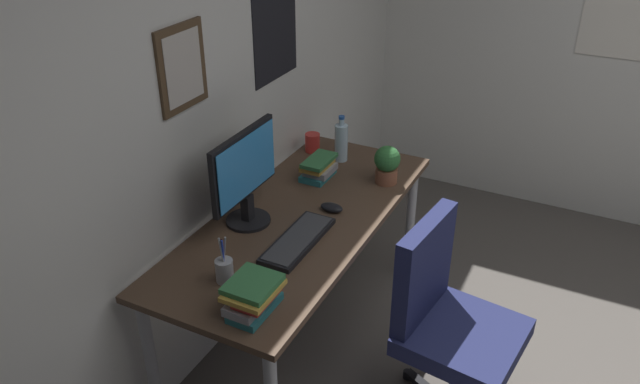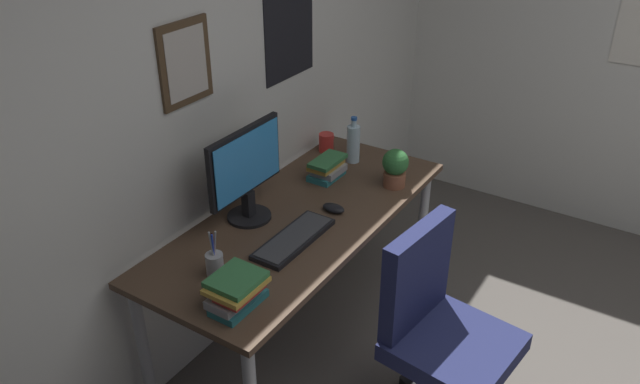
% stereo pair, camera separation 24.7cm
% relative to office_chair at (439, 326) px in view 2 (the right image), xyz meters
% --- Properties ---
extents(wall_back, '(4.40, 0.10, 2.60)m').
position_rel_office_chair_xyz_m(wall_back, '(0.00, 1.17, 0.77)').
color(wall_back, silver).
rests_on(wall_back, ground_plane).
extents(desk, '(1.65, 0.69, 0.76)m').
position_rel_office_chair_xyz_m(desk, '(0.11, 0.74, 0.15)').
color(desk, '#4C3828').
rests_on(desk, ground_plane).
extents(office_chair, '(0.57, 0.57, 0.95)m').
position_rel_office_chair_xyz_m(office_chair, '(0.00, 0.00, 0.00)').
color(office_chair, '#1E234C').
rests_on(office_chair, ground_plane).
extents(monitor, '(0.46, 0.20, 0.43)m').
position_rel_office_chair_xyz_m(monitor, '(-0.04, 0.93, 0.47)').
color(monitor, black).
rests_on(monitor, desk).
extents(keyboard, '(0.43, 0.15, 0.03)m').
position_rel_office_chair_xyz_m(keyboard, '(-0.09, 0.65, 0.24)').
color(keyboard, black).
rests_on(keyboard, desk).
extents(computer_mouse, '(0.06, 0.11, 0.04)m').
position_rel_office_chair_xyz_m(computer_mouse, '(0.21, 0.63, 0.25)').
color(computer_mouse, black).
rests_on(computer_mouse, desk).
extents(water_bottle, '(0.07, 0.07, 0.25)m').
position_rel_office_chair_xyz_m(water_bottle, '(0.71, 0.82, 0.34)').
color(water_bottle, silver).
rests_on(water_bottle, desk).
extents(coffee_mug_near, '(0.12, 0.08, 0.10)m').
position_rel_office_chair_xyz_m(coffee_mug_near, '(0.74, 1.01, 0.28)').
color(coffee_mug_near, red).
rests_on(coffee_mug_near, desk).
extents(potted_plant, '(0.13, 0.13, 0.19)m').
position_rel_office_chair_xyz_m(potted_plant, '(0.58, 0.51, 0.34)').
color(potted_plant, brown).
rests_on(potted_plant, desk).
extents(pen_cup, '(0.07, 0.07, 0.20)m').
position_rel_office_chair_xyz_m(pen_cup, '(-0.45, 0.78, 0.29)').
color(pen_cup, '#9EA0A5').
rests_on(pen_cup, desk).
extents(book_stack_left, '(0.21, 0.14, 0.11)m').
position_rel_office_chair_xyz_m(book_stack_left, '(0.47, 0.83, 0.29)').
color(book_stack_left, '#26727A').
rests_on(book_stack_left, desk).
extents(book_stack_right, '(0.22, 0.17, 0.13)m').
position_rel_office_chair_xyz_m(book_stack_right, '(-0.55, 0.58, 0.30)').
color(book_stack_right, '#26727A').
rests_on(book_stack_right, desk).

